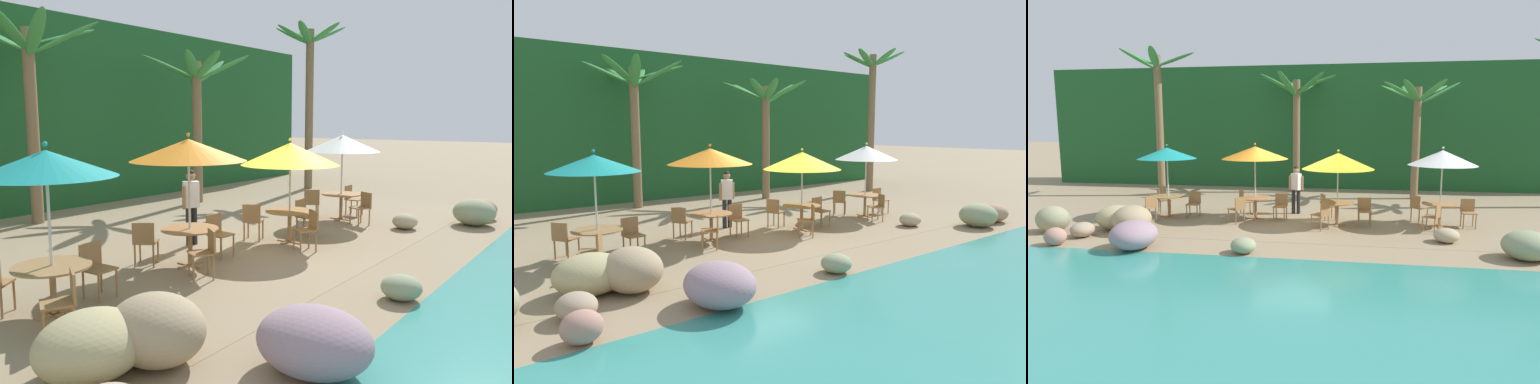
# 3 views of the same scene
# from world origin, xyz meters

# --- Properties ---
(ground_plane) EXTENTS (120.00, 120.00, 0.00)m
(ground_plane) POSITION_xyz_m (0.00, 0.00, 0.00)
(ground_plane) COLOR #937F60
(terrace_deck) EXTENTS (18.00, 5.20, 0.01)m
(terrace_deck) POSITION_xyz_m (0.00, 0.00, 0.00)
(terrace_deck) COLOR #937F60
(terrace_deck) RESTS_ON ground
(foliage_backdrop) EXTENTS (28.00, 2.40, 6.00)m
(foliage_backdrop) POSITION_xyz_m (0.00, 9.00, 3.00)
(foliage_backdrop) COLOR #1E5628
(foliage_backdrop) RESTS_ON ground
(rock_seawall) EXTENTS (14.82, 3.12, 0.82)m
(rock_seawall) POSITION_xyz_m (-2.00, -2.79, 0.35)
(rock_seawall) COLOR tan
(rock_seawall) RESTS_ON ground
(umbrella_teal) EXTENTS (1.97, 1.97, 2.49)m
(umbrella_teal) POSITION_xyz_m (-4.31, 0.06, 2.19)
(umbrella_teal) COLOR silver
(umbrella_teal) RESTS_ON ground
(dining_table_teal) EXTENTS (1.10, 1.10, 0.74)m
(dining_table_teal) POSITION_xyz_m (-4.31, 0.06, 0.61)
(dining_table_teal) COLOR #A37547
(dining_table_teal) RESTS_ON ground
(chair_teal_seaward) EXTENTS (0.45, 0.46, 0.87)m
(chair_teal_seaward) POSITION_xyz_m (-3.47, 0.22, 0.51)
(chair_teal_seaward) COLOR #9E7042
(chair_teal_seaward) RESTS_ON ground
(chair_teal_left) EXTENTS (0.58, 0.57, 0.87)m
(chair_teal_left) POSITION_xyz_m (-4.64, -0.73, 0.51)
(chair_teal_left) COLOR #9E7042
(chair_teal_left) RESTS_ON ground
(umbrella_orange) EXTENTS (2.20, 2.20, 2.55)m
(umbrella_orange) POSITION_xyz_m (-1.32, 0.24, 2.23)
(umbrella_orange) COLOR silver
(umbrella_orange) RESTS_ON ground
(dining_table_orange) EXTENTS (1.10, 1.10, 0.74)m
(dining_table_orange) POSITION_xyz_m (-1.32, 0.24, 0.61)
(dining_table_orange) COLOR #A37547
(dining_table_orange) RESTS_ON ground
(chair_orange_seaward) EXTENTS (0.44, 0.45, 0.87)m
(chair_orange_seaward) POSITION_xyz_m (-0.47, 0.28, 0.51)
(chair_orange_seaward) COLOR #9E7042
(chair_orange_seaward) RESTS_ON ground
(chair_orange_inland) EXTENTS (0.59, 0.59, 0.87)m
(chair_orange_inland) POSITION_xyz_m (-1.87, 0.90, 0.51)
(chair_orange_inland) COLOR #9E7042
(chair_orange_inland) RESTS_ON ground
(chair_orange_left) EXTENTS (0.59, 0.59, 0.87)m
(chair_orange_left) POSITION_xyz_m (-1.71, -0.52, 0.51)
(chair_orange_left) COLOR #9E7042
(chair_orange_left) RESTS_ON ground
(umbrella_yellow) EXTENTS (2.24, 2.24, 2.39)m
(umbrella_yellow) POSITION_xyz_m (1.42, -0.24, 2.03)
(umbrella_yellow) COLOR silver
(umbrella_yellow) RESTS_ON ground
(dining_table_yellow) EXTENTS (1.10, 1.10, 0.74)m
(dining_table_yellow) POSITION_xyz_m (1.42, -0.24, 0.61)
(dining_table_yellow) COLOR #A37547
(dining_table_yellow) RESTS_ON ground
(chair_yellow_seaward) EXTENTS (0.44, 0.45, 0.87)m
(chair_yellow_seaward) POSITION_xyz_m (2.27, -0.10, 0.51)
(chair_yellow_seaward) COLOR #9E7042
(chair_yellow_seaward) RESTS_ON ground
(chair_yellow_inland) EXTENTS (0.55, 0.55, 0.87)m
(chair_yellow_inland) POSITION_xyz_m (1.02, 0.51, 0.51)
(chair_yellow_inland) COLOR #9E7042
(chair_yellow_inland) RESTS_ON ground
(chair_yellow_left) EXTENTS (0.59, 0.59, 0.87)m
(chair_yellow_left) POSITION_xyz_m (1.02, -1.00, 0.51)
(chair_yellow_left) COLOR #9E7042
(chair_yellow_left) RESTS_ON ground
(umbrella_white) EXTENTS (2.06, 2.06, 2.48)m
(umbrella_white) POSITION_xyz_m (4.57, 0.07, 2.14)
(umbrella_white) COLOR silver
(umbrella_white) RESTS_ON ground
(dining_table_white) EXTENTS (1.10, 1.10, 0.74)m
(dining_table_white) POSITION_xyz_m (4.57, 0.07, 0.61)
(dining_table_white) COLOR #A37547
(dining_table_white) RESTS_ON ground
(chair_white_seaward) EXTENTS (0.42, 0.43, 0.87)m
(chair_white_seaward) POSITION_xyz_m (5.42, 0.17, 0.51)
(chair_white_seaward) COLOR #9E7042
(chair_white_seaward) RESTS_ON ground
(chair_white_inland) EXTENTS (0.60, 0.59, 0.87)m
(chair_white_inland) POSITION_xyz_m (3.97, 0.69, 0.51)
(chair_white_inland) COLOR #9E7042
(chair_white_inland) RESTS_ON ground
(chair_white_left) EXTENTS (0.57, 0.57, 0.87)m
(chair_white_left) POSITION_xyz_m (4.27, -0.73, 0.51)
(chair_white_left) COLOR #9E7042
(chair_white_left) RESTS_ON ground
(palm_tree_second) EXTENTS (3.50, 3.59, 5.42)m
(palm_tree_second) POSITION_xyz_m (-0.80, 6.44, 3.81)
(palm_tree_second) COLOR brown
(palm_tree_second) RESTS_ON ground
(palm_tree_third) EXTENTS (3.35, 3.47, 4.92)m
(palm_tree_third) POSITION_xyz_m (4.41, 5.39, 3.49)
(palm_tree_third) COLOR brown
(palm_tree_third) RESTS_ON ground
(palm_tree_fourth) EXTENTS (2.84, 2.78, 6.46)m
(palm_tree_fourth) POSITION_xyz_m (9.74, 4.25, 4.35)
(palm_tree_fourth) COLOR brown
(palm_tree_fourth) RESTS_ON ground
(waiter_in_white) EXTENTS (0.52, 0.35, 1.70)m
(waiter_in_white) POSITION_xyz_m (-0.11, 1.37, 0.99)
(waiter_in_white) COLOR #232328
(waiter_in_white) RESTS_ON ground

